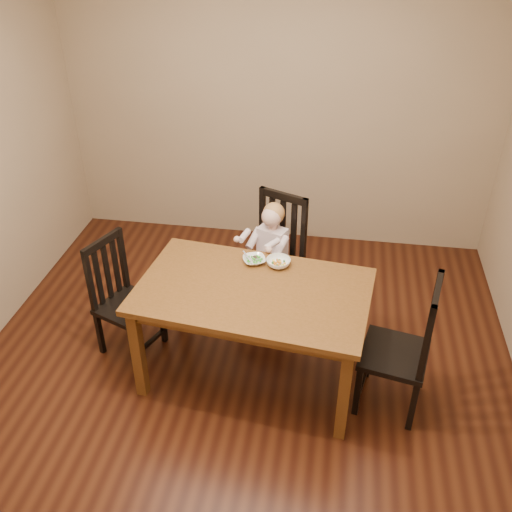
% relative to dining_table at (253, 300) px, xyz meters
% --- Properties ---
extents(room, '(4.01, 4.01, 2.71)m').
position_rel_dining_table_xyz_m(room, '(-0.09, 0.02, 0.67)').
color(room, '#3E1B0D').
rests_on(room, ground).
extents(dining_table, '(1.63, 1.09, 0.77)m').
position_rel_dining_table_xyz_m(dining_table, '(0.00, 0.00, 0.00)').
color(dining_table, '#4F3212').
rests_on(dining_table, room).
extents(chair_child, '(0.57, 0.56, 1.02)m').
position_rel_dining_table_xyz_m(chair_child, '(0.04, 0.81, -0.19)').
color(chair_child, black).
rests_on(chair_child, room).
extents(chair_left, '(0.50, 0.51, 0.93)m').
position_rel_dining_table_xyz_m(chair_left, '(-1.01, 0.16, -0.23)').
color(chair_left, black).
rests_on(chair_left, room).
extents(chair_right, '(0.50, 0.52, 1.02)m').
position_rel_dining_table_xyz_m(chair_right, '(1.01, -0.13, -0.19)').
color(chair_right, black).
rests_on(chair_right, room).
extents(toddler, '(0.41, 0.45, 0.51)m').
position_rel_dining_table_xyz_m(toddler, '(0.02, 0.76, -0.06)').
color(toddler, silver).
rests_on(toddler, chair_child).
extents(bowl_peas, '(0.20, 0.20, 0.04)m').
position_rel_dining_table_xyz_m(bowl_peas, '(-0.04, 0.31, 0.11)').
color(bowl_peas, white).
rests_on(bowl_peas, dining_table).
extents(bowl_veg, '(0.23, 0.23, 0.05)m').
position_rel_dining_table_xyz_m(bowl_veg, '(0.13, 0.30, 0.12)').
color(bowl_veg, white).
rests_on(bowl_veg, dining_table).
extents(fork, '(0.10, 0.10, 0.05)m').
position_rel_dining_table_xyz_m(fork, '(-0.08, 0.30, 0.13)').
color(fork, silver).
rests_on(fork, bowl_peas).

